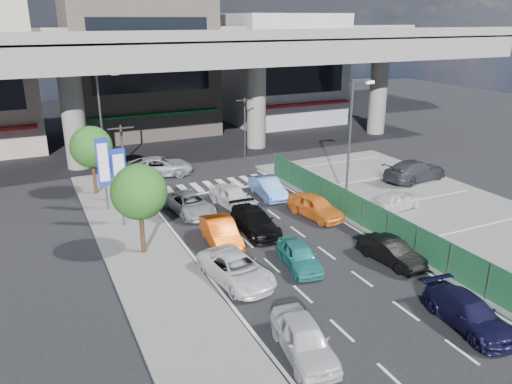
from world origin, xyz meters
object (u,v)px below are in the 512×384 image
tree_near (139,192)px  sedan_white_mid_left (236,269)px  traffic_cone (330,199)px  street_lamp_right (352,131)px  hatch_black_mid_right (391,252)px  traffic_light_left (122,145)px  sedan_white_front_mid (232,196)px  parked_sedan_white (397,200)px  street_lamp_left (103,116)px  sedan_black_mid (255,221)px  taxi_orange_right (315,206)px  crossing_wagon_silver (159,167)px  taxi_teal_mid (299,255)px  minivan_navy_back (469,313)px  taxi_orange_left (221,233)px  wagon_silver_front_left (190,204)px  kei_truck_front_right (268,187)px  van_white_back_left (304,339)px  tree_far (91,147)px  signboard_far (104,164)px  traffic_light_right (245,113)px  signboard_near (120,177)px  parked_sedan_dgrey (415,171)px

tree_near → sedan_white_mid_left: tree_near is taller
sedan_white_mid_left → traffic_cone: size_ratio=6.55×
street_lamp_right → hatch_black_mid_right: 9.84m
traffic_light_left → sedan_white_front_mid: 7.75m
tree_near → parked_sedan_white: (15.93, -0.72, -2.70)m
street_lamp_left → sedan_black_mid: bearing=-67.7°
sedan_black_mid → taxi_orange_right: size_ratio=1.10×
traffic_light_left → crossing_wagon_silver: (3.49, 4.98, -3.21)m
hatch_black_mid_right → taxi_orange_right: taxi_orange_right is taller
sedan_white_front_mid → parked_sedan_white: bearing=-37.6°
taxi_teal_mid → minivan_navy_back: bearing=-54.6°
taxi_orange_left → sedan_black_mid: bearing=23.4°
wagon_silver_front_left → kei_truck_front_right: (5.73, 0.63, 0.06)m
taxi_teal_mid → van_white_back_left: bearing=-109.4°
tree_near → tree_far: size_ratio=1.00×
signboard_far → kei_truck_front_right: size_ratio=1.16×
tree_far → wagon_silver_front_left: size_ratio=1.09×
taxi_orange_right → traffic_light_right: bearing=73.4°
hatch_black_mid_right → taxi_orange_left: size_ratio=0.88×
sedan_white_front_mid → street_lamp_left: bearing=113.9°
street_lamp_left → traffic_cone: 17.59m
traffic_light_left → signboard_near: bearing=-104.0°
street_lamp_left → hatch_black_mid_right: (10.21, -20.28, -4.16)m
traffic_light_right → traffic_cone: bearing=-89.6°
sedan_white_mid_left → signboard_far: bearing=99.7°
van_white_back_left → traffic_light_left: bearing=106.6°
tree_far → sedan_white_front_mid: tree_far is taller
street_lamp_right → parked_sedan_dgrey: 8.13m
street_lamp_right → sedan_white_front_mid: street_lamp_right is taller
taxi_orange_left → taxi_orange_right: bearing=16.6°
street_lamp_right → signboard_far: street_lamp_right is taller
tree_far → van_white_back_left: (4.09, -21.12, -2.72)m
minivan_navy_back → wagon_silver_front_left: 17.38m
traffic_light_left → crossing_wagon_silver: traffic_light_left is taller
signboard_far → taxi_orange_right: bearing=-29.7°
parked_sedan_white → hatch_black_mid_right: bearing=128.5°
street_lamp_right → taxi_orange_right: size_ratio=1.98×
sedan_white_mid_left → crossing_wagon_silver: bearing=78.0°
hatch_black_mid_right → sedan_white_mid_left: bearing=161.6°
signboard_near → sedan_white_mid_left: bearing=-68.5°
tree_far → wagon_silver_front_left: tree_far is taller
taxi_teal_mid → taxi_orange_left: 4.73m
minivan_navy_back → kei_truck_front_right: 16.92m
street_lamp_left → sedan_white_mid_left: street_lamp_left is taller
taxi_orange_right → parked_sedan_white: 5.37m
signboard_far → kei_truck_front_right: bearing=-10.7°
taxi_teal_mid → sedan_black_mid: size_ratio=0.81×
traffic_light_left → taxi_teal_mid: size_ratio=1.43×
street_lamp_left → wagon_silver_front_left: size_ratio=1.82×
tree_near → taxi_orange_right: 11.05m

